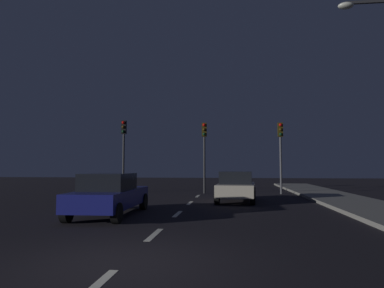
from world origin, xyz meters
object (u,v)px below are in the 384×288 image
Objects in this scene: traffic_signal_left at (124,142)px; car_stopped_ahead at (236,186)px; traffic_signal_right at (281,144)px; car_adjacent_lane at (110,194)px; traffic_signal_center at (204,144)px.

traffic_signal_left is 9.39m from car_stopped_ahead.
car_stopped_ahead is at bearing -119.71° from traffic_signal_right.
car_adjacent_lane is (-4.55, -5.31, 0.00)m from car_stopped_ahead.
traffic_signal_right is at bearing -0.00° from traffic_signal_center.
traffic_signal_right is at bearing 60.29° from car_stopped_ahead.
traffic_signal_center reaches higher than traffic_signal_right.
traffic_signal_right reaches higher than car_adjacent_lane.
traffic_signal_left is at bearing 179.99° from traffic_signal_center.
traffic_signal_right is 13.02m from car_adjacent_lane.
traffic_signal_left is 1.07× the size of traffic_signal_right.
car_adjacent_lane is at bearing -125.62° from traffic_signal_right.
car_stopped_ahead is 0.86× the size of car_adjacent_lane.
traffic_signal_center is 0.99× the size of car_adjacent_lane.
car_adjacent_lane is (-2.56, -10.39, -2.49)m from traffic_signal_center.
traffic_signal_left is 11.11m from car_adjacent_lane.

